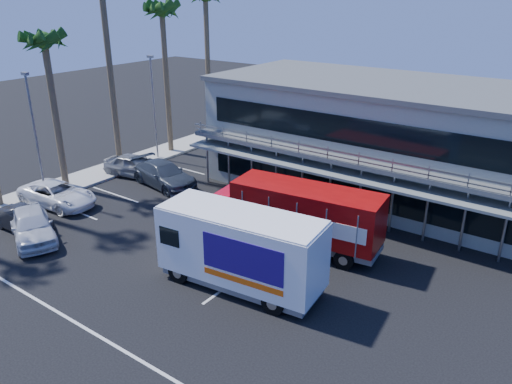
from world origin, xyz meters
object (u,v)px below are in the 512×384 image
Objects in this scene: parked_car_a at (32,225)px; red_truck at (294,213)px; white_van at (241,249)px; parked_car_b at (22,220)px.

red_truck is at bearing -32.62° from parked_car_a.
white_van is at bearing -52.16° from parked_car_a.
white_van is at bearing -82.04° from parked_car_b.
red_truck is 4.81m from white_van.
parked_car_b is at bearing 103.62° from parked_car_a.
parked_car_a is at bearing -103.70° from parked_car_b.
red_truck reaches higher than parked_car_b.
red_truck is at bearing 86.08° from white_van.
white_van reaches higher than parked_car_a.
parked_car_a is at bearing -153.49° from red_truck.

